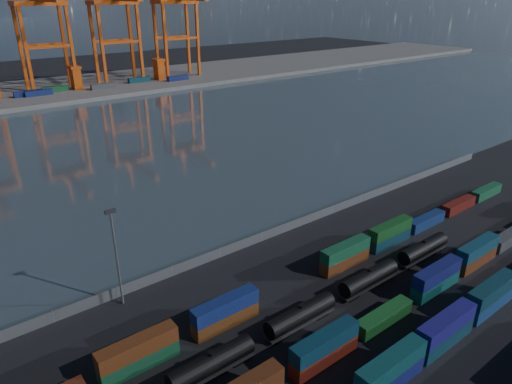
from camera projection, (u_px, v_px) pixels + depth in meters
ground at (374, 312)px, 70.81m from camera, size 700.00×700.00×0.00m
harbor_water at (113, 147)px, 146.77m from camera, size 700.00×700.00×0.00m
far_quay at (30, 93)px, 222.35m from camera, size 700.00×70.00×2.00m
container_row_mid at (434, 282)px, 74.81m from camera, size 140.06×2.22×4.72m
container_row_north at (269, 294)px, 71.85m from camera, size 140.16×2.20×4.68m
tanker_string at (259, 338)px, 62.61m from camera, size 89.94×2.67×3.82m
waterfront_fence at (262, 237)px, 90.66m from camera, size 160.12×0.12×2.20m
yard_light_mast at (116, 253)px, 69.01m from camera, size 1.60×0.40×16.60m
quay_containers at (11, 96)px, 204.72m from camera, size 172.58×10.99×2.60m
straddle_carriers at (27, 82)px, 210.98m from camera, size 140.00×7.00×11.10m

